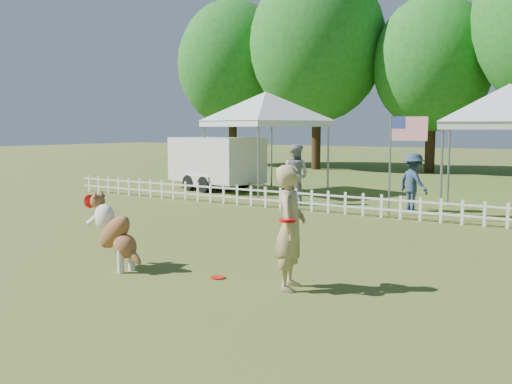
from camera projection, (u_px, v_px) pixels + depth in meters
ground at (205, 275)px, 8.90m from camera, size 120.00×120.00×0.00m
picket_fence at (372, 205)px, 14.70m from camera, size 22.00×0.08×0.60m
handler at (290, 228)px, 8.05m from camera, size 0.61×0.75×1.78m
dog at (115, 232)px, 9.22m from camera, size 1.21×0.51×1.22m
frisbee_on_turf at (218, 277)px, 8.72m from camera, size 0.24×0.24×0.02m
canopy_tent_left at (266, 144)px, 19.97m from camera, size 4.27×4.27×3.46m
canopy_tent_right at (507, 152)px, 14.71m from camera, size 3.79×3.79×3.34m
cargo_trailer at (216, 163)px, 21.12m from camera, size 4.84×3.00×1.98m
flag_pole at (390, 165)px, 14.84m from camera, size 1.01×0.11×2.64m
spectator_a at (295, 174)px, 17.09m from camera, size 0.90×0.72×1.81m
spectator_b at (413, 182)px, 15.65m from camera, size 1.19×1.07×1.61m
tree_far_left at (233, 75)px, 34.74m from camera, size 6.60×6.60×11.00m
tree_left at (317, 59)px, 31.02m from camera, size 7.40×7.40×12.00m
tree_center_left at (432, 76)px, 28.74m from camera, size 6.00×6.00×9.80m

